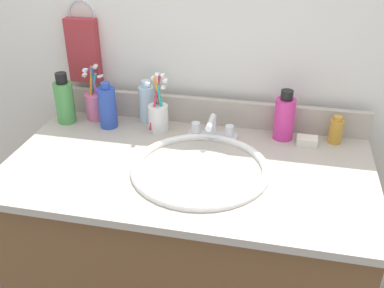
# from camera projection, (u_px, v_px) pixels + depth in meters

# --- Properties ---
(vanity_cabinet) EXTENTS (1.03, 0.54, 0.80)m
(vanity_cabinet) POSITION_uv_depth(u_px,v_px,m) (188.00, 271.00, 1.50)
(vanity_cabinet) COLOR brown
(vanity_cabinet) RESTS_ON ground_plane
(countertop) EXTENTS (1.07, 0.58, 0.02)m
(countertop) POSITION_uv_depth(u_px,v_px,m) (188.00, 168.00, 1.30)
(countertop) COLOR #B2A899
(countertop) RESTS_ON vanity_cabinet
(backsplash) EXTENTS (1.07, 0.02, 0.09)m
(backsplash) POSITION_uv_depth(u_px,v_px,m) (206.00, 111.00, 1.51)
(backsplash) COLOR #B2A899
(backsplash) RESTS_ON countertop
(back_wall) EXTENTS (2.17, 0.04, 1.30)m
(back_wall) POSITION_uv_depth(u_px,v_px,m) (208.00, 157.00, 1.67)
(back_wall) COLOR white
(back_wall) RESTS_ON ground_plane
(towel_ring) EXTENTS (0.10, 0.01, 0.10)m
(towel_ring) POSITION_uv_depth(u_px,v_px,m) (82.00, 14.00, 1.48)
(towel_ring) COLOR silver
(hand_towel) EXTENTS (0.11, 0.04, 0.22)m
(hand_towel) POSITION_uv_depth(u_px,v_px,m) (84.00, 51.00, 1.53)
(hand_towel) COLOR #A53338
(sink_basin) EXTENTS (0.40, 0.40, 0.11)m
(sink_basin) POSITION_uv_depth(u_px,v_px,m) (200.00, 179.00, 1.29)
(sink_basin) COLOR white
(sink_basin) RESTS_ON countertop
(faucet) EXTENTS (0.16, 0.10, 0.08)m
(faucet) POSITION_uv_depth(u_px,v_px,m) (212.00, 131.00, 1.42)
(faucet) COLOR silver
(faucet) RESTS_ON countertop
(bottle_oil_amber) EXTENTS (0.04, 0.04, 0.09)m
(bottle_oil_amber) POSITION_uv_depth(u_px,v_px,m) (336.00, 131.00, 1.40)
(bottle_oil_amber) COLOR gold
(bottle_oil_amber) RESTS_ON countertop
(bottle_toner_green) EXTENTS (0.06, 0.06, 0.18)m
(bottle_toner_green) POSITION_uv_depth(u_px,v_px,m) (65.00, 101.00, 1.51)
(bottle_toner_green) COLOR #4C9E4C
(bottle_toner_green) RESTS_ON countertop
(bottle_shampoo_blue) EXTENTS (0.06, 0.06, 0.16)m
(bottle_shampoo_blue) POSITION_uv_depth(u_px,v_px,m) (108.00, 107.00, 1.48)
(bottle_shampoo_blue) COLOR #2D4CB2
(bottle_shampoo_blue) RESTS_ON countertop
(bottle_soap_pink) EXTENTS (0.06, 0.06, 0.16)m
(bottle_soap_pink) POSITION_uv_depth(u_px,v_px,m) (284.00, 117.00, 1.41)
(bottle_soap_pink) COLOR #D8338C
(bottle_soap_pink) RESTS_ON countertop
(bottle_gel_clear) EXTENTS (0.05, 0.05, 0.15)m
(bottle_gel_clear) POSITION_uv_depth(u_px,v_px,m) (147.00, 103.00, 1.52)
(bottle_gel_clear) COLOR silver
(bottle_gel_clear) RESTS_ON countertop
(cup_white_ceramic) EXTENTS (0.07, 0.09, 0.20)m
(cup_white_ceramic) POSITION_uv_depth(u_px,v_px,m) (158.00, 115.00, 1.46)
(cup_white_ceramic) COLOR white
(cup_white_ceramic) RESTS_ON countertop
(cup_pink) EXTENTS (0.09, 0.08, 0.19)m
(cup_pink) POSITION_uv_depth(u_px,v_px,m) (96.00, 104.00, 1.55)
(cup_pink) COLOR #D16693
(cup_pink) RESTS_ON countertop
(soap_bar) EXTENTS (0.06, 0.04, 0.02)m
(soap_bar) POSITION_uv_depth(u_px,v_px,m) (307.00, 141.00, 1.40)
(soap_bar) COLOR white
(soap_bar) RESTS_ON countertop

